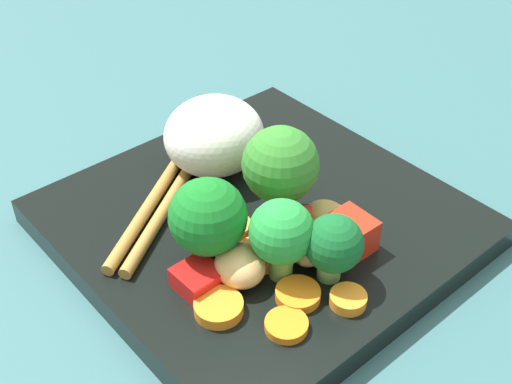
{
  "coord_description": "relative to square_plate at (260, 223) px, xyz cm",
  "views": [
    {
      "loc": [
        -24.8,
        -26.27,
        32.13
      ],
      "look_at": [
        -0.36,
        0.03,
        3.94
      ],
      "focal_mm": 46.73,
      "sensor_mm": 36.0,
      "label": 1
    }
  ],
  "objects": [
    {
      "name": "carrot_slice_5",
      "position": [
        -3.89,
        -7.52,
        1.29
      ],
      "size": [
        3.44,
        3.44,
        0.64
      ],
      "primitive_type": "cylinder",
      "rotation": [
        0.0,
        0.0,
        4.43
      ],
      "color": "orange",
      "rests_on": "square_plate"
    },
    {
      "name": "square_plate",
      "position": [
        0.0,
        0.0,
        0.0
      ],
      "size": [
        26.38,
        26.38,
        1.94
      ],
      "primitive_type": "cube",
      "rotation": [
        0.0,
        0.0,
        -0.03
      ],
      "color": "black",
      "rests_on": "ground_plane"
    },
    {
      "name": "carrot_slice_0",
      "position": [
        -8.14,
        -5.08,
        1.36
      ],
      "size": [
        3.31,
        3.31,
        0.77
      ],
      "primitive_type": "cylinder",
      "rotation": [
        0.0,
        0.0,
        3.26
      ],
      "color": "orange",
      "rests_on": "square_plate"
    },
    {
      "name": "pepper_chunk_0",
      "position": [
        -0.3,
        -3.5,
        1.95
      ],
      "size": [
        2.87,
        2.86,
        1.95
      ],
      "primitive_type": "cube",
      "rotation": [
        0.0,
        0.0,
        3.84
      ],
      "color": "red",
      "rests_on": "square_plate"
    },
    {
      "name": "pepper_chunk_1",
      "position": [
        -7.73,
        -2.66,
        1.68
      ],
      "size": [
        2.66,
        2.66,
        1.42
      ],
      "primitive_type": "cube",
      "rotation": [
        0.0,
        0.0,
        4.7
      ],
      "color": "red",
      "rests_on": "square_plate"
    },
    {
      "name": "carrot_slice_2",
      "position": [
        -3.27,
        -3.38,
        1.33
      ],
      "size": [
        4.1,
        4.1,
        0.71
      ],
      "primitive_type": "cylinder",
      "rotation": [
        0.0,
        0.0,
        0.46
      ],
      "color": "orange",
      "rests_on": "square_plate"
    },
    {
      "name": "carrot_slice_3",
      "position": [
        -2.0,
        -9.9,
        1.34
      ],
      "size": [
        3.2,
        3.2,
        0.73
      ],
      "primitive_type": "cylinder",
      "rotation": [
        0.0,
        0.0,
        2.42
      ],
      "color": "orange",
      "rests_on": "square_plate"
    },
    {
      "name": "carrot_slice_4",
      "position": [
        -2.6,
        -0.49,
        1.25
      ],
      "size": [
        3.39,
        3.39,
        0.55
      ],
      "primitive_type": "cylinder",
      "rotation": [
        0.0,
        0.0,
        3.55
      ],
      "color": "orange",
      "rests_on": "square_plate"
    },
    {
      "name": "chopstick_pair",
      "position": [
        -1.89,
        7.06,
        1.41
      ],
      "size": [
        19.39,
        12.96,
        0.88
      ],
      "rotation": [
        0.0,
        0.0,
        3.69
      ],
      "color": "#A37636",
      "rests_on": "square_plate"
    },
    {
      "name": "rice_mound",
      "position": [
        1.24,
        6.35,
        3.84
      ],
      "size": [
        8.25,
        8.0,
        5.74
      ],
      "primitive_type": "ellipsoid",
      "rotation": [
        0.0,
        0.0,
        4.62
      ],
      "color": "white",
      "rests_on": "square_plate"
    },
    {
      "name": "chicken_piece_4",
      "position": [
        -1.01,
        -5.5,
        1.94
      ],
      "size": [
        3.7,
        3.73,
        1.93
      ],
      "primitive_type": "ellipsoid",
      "rotation": [
        0.0,
        0.0,
        3.95
      ],
      "color": "tan",
      "rests_on": "square_plate"
    },
    {
      "name": "chicken_piece_0",
      "position": [
        -5.39,
        -3.92,
        2.17
      ],
      "size": [
        4.34,
        4.54,
        2.39
      ],
      "primitive_type": "ellipsoid",
      "rotation": [
        0.0,
        0.0,
        4.31
      ],
      "color": "tan",
      "rests_on": "square_plate"
    },
    {
      "name": "broccoli_floret_1",
      "position": [
        -3.13,
        -5.23,
        4.25
      ],
      "size": [
        4.1,
        4.1,
        5.53
      ],
      "color": "#63933D",
      "rests_on": "square_plate"
    },
    {
      "name": "pepper_chunk_2",
      "position": [
        1.76,
        -6.61,
        2.15
      ],
      "size": [
        3.0,
        3.1,
        2.36
      ],
      "primitive_type": "cube",
      "rotation": [
        0.0,
        0.0,
        6.23
      ],
      "color": "red",
      "rests_on": "square_plate"
    },
    {
      "name": "carrot_slice_1",
      "position": [
        -6.09,
        -8.73,
        1.25
      ],
      "size": [
        3.06,
        3.06,
        0.55
      ],
      "primitive_type": "cylinder",
      "rotation": [
        0.0,
        0.0,
        1.35
      ],
      "color": "orange",
      "rests_on": "square_plate"
    },
    {
      "name": "broccoli_floret_2",
      "position": [
        -1.19,
        -7.76,
        3.82
      ],
      "size": [
        3.67,
        3.67,
        4.87
      ],
      "color": "#80B15C",
      "rests_on": "square_plate"
    },
    {
      "name": "ground_plane",
      "position": [
        0.0,
        0.0,
        -1.97
      ],
      "size": [
        110.0,
        110.0,
        2.0
      ],
      "primitive_type": "cube",
      "color": "#315D61"
    },
    {
      "name": "chicken_piece_1",
      "position": [
        2.08,
        -4.29,
        2.02
      ],
      "size": [
        3.32,
        3.55,
        2.09
      ],
      "primitive_type": "ellipsoid",
      "rotation": [
        0.0,
        0.0,
        4.94
      ],
      "color": "#AE9246",
      "rests_on": "square_plate"
    },
    {
      "name": "broccoli_floret_3",
      "position": [
        0.66,
        -1.24,
        5.38
      ],
      "size": [
        5.2,
        5.2,
        7.12
      ],
      "color": "#70B55C",
      "rests_on": "square_plate"
    },
    {
      "name": "broccoli_floret_0",
      "position": [
        -5.7,
        -1.38,
        4.61
      ],
      "size": [
        4.96,
        4.96,
        6.36
      ],
      "color": "#84B755",
      "rests_on": "square_plate"
    }
  ]
}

